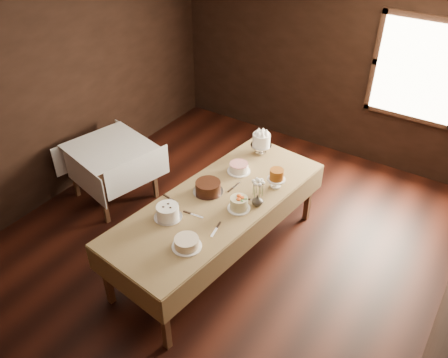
{
  "coord_description": "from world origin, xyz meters",
  "views": [
    {
      "loc": [
        2.33,
        -3.34,
        3.98
      ],
      "look_at": [
        0.0,
        0.2,
        0.95
      ],
      "focal_mm": 36.79,
      "sensor_mm": 36.0,
      "label": 1
    }
  ],
  "objects_px": {
    "cake_cream": "(187,243)",
    "cake_server_a": "(197,216)",
    "cake_lattice": "(239,168)",
    "cake_caramel": "(276,179)",
    "flower_vase": "(257,200)",
    "cake_server_e": "(174,201)",
    "cake_server_d": "(257,201)",
    "cake_chocolate": "(208,188)",
    "side_table": "(110,152)",
    "cake_flowers": "(239,204)",
    "cake_meringue": "(261,144)",
    "cake_server_c": "(236,185)",
    "display_table": "(218,205)",
    "cake_swirl": "(168,212)",
    "cake_server_b": "(214,232)"
  },
  "relations": [
    {
      "from": "flower_vase",
      "to": "cake_flowers",
      "type": "bearing_deg",
      "value": -128.63
    },
    {
      "from": "cake_lattice",
      "to": "cake_caramel",
      "type": "distance_m",
      "value": 0.52
    },
    {
      "from": "cake_chocolate",
      "to": "cake_server_a",
      "type": "relative_size",
      "value": 1.44
    },
    {
      "from": "cake_flowers",
      "to": "cake_cream",
      "type": "xyz_separation_m",
      "value": [
        -0.11,
        -0.77,
        -0.02
      ]
    },
    {
      "from": "display_table",
      "to": "cake_lattice",
      "type": "relative_size",
      "value": 9.3
    },
    {
      "from": "cake_chocolate",
      "to": "cake_server_c",
      "type": "height_order",
      "value": "cake_chocolate"
    },
    {
      "from": "cake_cream",
      "to": "cake_server_b",
      "type": "height_order",
      "value": "cake_cream"
    },
    {
      "from": "cake_server_a",
      "to": "cake_server_d",
      "type": "xyz_separation_m",
      "value": [
        0.4,
        0.57,
        0.0
      ]
    },
    {
      "from": "cake_server_d",
      "to": "cake_server_e",
      "type": "distance_m",
      "value": 0.92
    },
    {
      "from": "cake_meringue",
      "to": "cake_caramel",
      "type": "bearing_deg",
      "value": -46.93
    },
    {
      "from": "cake_meringue",
      "to": "cake_server_c",
      "type": "xyz_separation_m",
      "value": [
        0.12,
        -0.77,
        -0.12
      ]
    },
    {
      "from": "cake_lattice",
      "to": "cake_server_e",
      "type": "relative_size",
      "value": 1.27
    },
    {
      "from": "cake_chocolate",
      "to": "cake_swirl",
      "type": "height_order",
      "value": "cake_swirl"
    },
    {
      "from": "cake_server_c",
      "to": "cake_server_e",
      "type": "relative_size",
      "value": 1.0
    },
    {
      "from": "side_table",
      "to": "cake_flowers",
      "type": "bearing_deg",
      "value": -5.12
    },
    {
      "from": "cake_server_c",
      "to": "flower_vase",
      "type": "distance_m",
      "value": 0.43
    },
    {
      "from": "cake_caramel",
      "to": "cake_server_a",
      "type": "xyz_separation_m",
      "value": [
        -0.45,
        -0.92,
        -0.1
      ]
    },
    {
      "from": "cake_server_c",
      "to": "cake_server_e",
      "type": "bearing_deg",
      "value": 149.1
    },
    {
      "from": "cake_chocolate",
      "to": "cake_server_e",
      "type": "height_order",
      "value": "cake_chocolate"
    },
    {
      "from": "cake_cream",
      "to": "cake_meringue",
      "type": "bearing_deg",
      "value": 97.55
    },
    {
      "from": "cake_chocolate",
      "to": "cake_cream",
      "type": "xyz_separation_m",
      "value": [
        0.33,
        -0.84,
        -0.01
      ]
    },
    {
      "from": "cake_meringue",
      "to": "cake_server_d",
      "type": "relative_size",
      "value": 1.31
    },
    {
      "from": "cake_chocolate",
      "to": "cake_lattice",
      "type": "bearing_deg",
      "value": 82.41
    },
    {
      "from": "display_table",
      "to": "cake_cream",
      "type": "distance_m",
      "value": 0.8
    },
    {
      "from": "cake_server_e",
      "to": "cake_swirl",
      "type": "bearing_deg",
      "value": -54.33
    },
    {
      "from": "cake_flowers",
      "to": "cake_server_b",
      "type": "xyz_separation_m",
      "value": [
        -0.01,
        -0.46,
        -0.07
      ]
    },
    {
      "from": "cake_server_e",
      "to": "cake_server_c",
      "type": "bearing_deg",
      "value": 65.09
    },
    {
      "from": "cake_meringue",
      "to": "cake_server_d",
      "type": "distance_m",
      "value": 1.01
    },
    {
      "from": "cake_cream",
      "to": "cake_server_a",
      "type": "relative_size",
      "value": 1.23
    },
    {
      "from": "cake_meringue",
      "to": "cake_server_a",
      "type": "height_order",
      "value": "cake_meringue"
    },
    {
      "from": "cake_server_d",
      "to": "cake_server_e",
      "type": "xyz_separation_m",
      "value": [
        -0.77,
        -0.5,
        0.0
      ]
    },
    {
      "from": "cake_flowers",
      "to": "cake_server_a",
      "type": "xyz_separation_m",
      "value": [
        -0.31,
        -0.34,
        -0.07
      ]
    },
    {
      "from": "cake_cream",
      "to": "cake_server_b",
      "type": "distance_m",
      "value": 0.34
    },
    {
      "from": "cake_flowers",
      "to": "flower_vase",
      "type": "bearing_deg",
      "value": 51.37
    },
    {
      "from": "cake_flowers",
      "to": "cake_cream",
      "type": "bearing_deg",
      "value": -98.42
    },
    {
      "from": "cake_lattice",
      "to": "flower_vase",
      "type": "relative_size",
      "value": 2.41
    },
    {
      "from": "side_table",
      "to": "cake_server_d",
      "type": "height_order",
      "value": "cake_server_d"
    },
    {
      "from": "cake_server_a",
      "to": "cake_server_d",
      "type": "distance_m",
      "value": 0.7
    },
    {
      "from": "flower_vase",
      "to": "cake_server_e",
      "type": "bearing_deg",
      "value": -150.89
    },
    {
      "from": "display_table",
      "to": "flower_vase",
      "type": "xyz_separation_m",
      "value": [
        0.4,
        0.16,
        0.13
      ]
    },
    {
      "from": "cake_chocolate",
      "to": "cake_server_c",
      "type": "relative_size",
      "value": 1.44
    },
    {
      "from": "flower_vase",
      "to": "cake_swirl",
      "type": "bearing_deg",
      "value": -134.08
    },
    {
      "from": "display_table",
      "to": "cake_server_d",
      "type": "bearing_deg",
      "value": 31.32
    },
    {
      "from": "cake_swirl",
      "to": "cake_cream",
      "type": "height_order",
      "value": "cake_swirl"
    },
    {
      "from": "cake_meringue",
      "to": "cake_lattice",
      "type": "relative_size",
      "value": 1.03
    },
    {
      "from": "cake_cream",
      "to": "display_table",
      "type": "bearing_deg",
      "value": 101.36
    },
    {
      "from": "display_table",
      "to": "cake_server_a",
      "type": "height_order",
      "value": "cake_server_a"
    },
    {
      "from": "display_table",
      "to": "cake_caramel",
      "type": "distance_m",
      "value": 0.73
    },
    {
      "from": "cake_server_b",
      "to": "cake_caramel",
      "type": "bearing_deg",
      "value": 160.2
    },
    {
      "from": "side_table",
      "to": "cake_server_c",
      "type": "bearing_deg",
      "value": 4.8
    }
  ]
}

